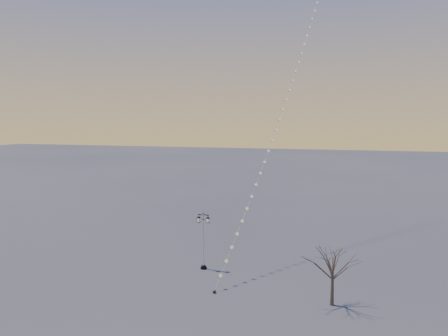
% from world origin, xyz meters
% --- Properties ---
extents(ground, '(300.00, 300.00, 0.00)m').
position_xyz_m(ground, '(0.00, 0.00, 0.00)').
color(ground, '#494B4A').
rests_on(ground, ground).
extents(street_lamp, '(1.16, 0.51, 4.56)m').
position_xyz_m(street_lamp, '(-2.48, 3.41, 2.52)').
color(street_lamp, black).
rests_on(street_lamp, ground).
extents(bare_tree, '(2.43, 2.43, 4.02)m').
position_xyz_m(bare_tree, '(7.70, -0.76, 2.79)').
color(bare_tree, '#4D3B2A').
rests_on(bare_tree, ground).
extents(kite_train, '(6.24, 31.60, 33.70)m').
position_xyz_m(kite_train, '(2.70, 14.44, 16.74)').
color(kite_train, black).
rests_on(kite_train, ground).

